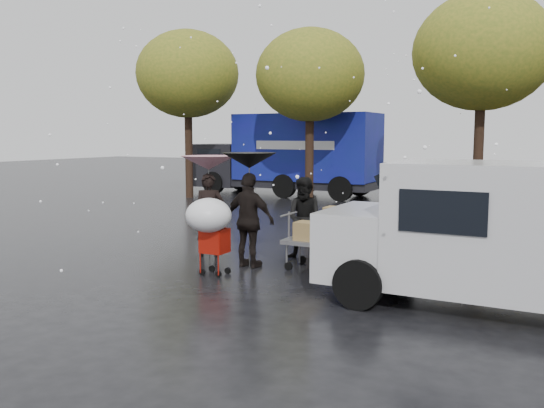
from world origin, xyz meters
The scene contains 14 objects.
ground centered at (0.00, 0.00, 0.00)m, with size 90.00×90.00×0.00m, color black.
person_pink centered at (-1.67, 0.57, 0.89)m, with size 0.65×0.43×1.78m, color black.
person_middle centered at (0.39, 1.11, 0.87)m, with size 0.84×0.66×1.74m, color black.
person_black centered at (-0.32, -0.02, 0.94)m, with size 1.10×0.46×1.88m, color black.
umbrella_pink centered at (-1.67, 0.57, 2.01)m, with size 1.20×1.20×2.16m.
umbrella_black centered at (-0.32, -0.02, 2.11)m, with size 1.06×1.06×2.26m.
vendor_cart centered at (1.16, 0.41, 0.73)m, with size 1.52×0.80×1.27m.
shopping_cart centered at (-0.59, -1.02, 1.06)m, with size 0.84×0.84×1.46m.
white_van centered at (4.31, -0.69, 1.16)m, with size 4.91×2.18×2.20m.
blue_truck centered at (-5.68, 12.76, 1.76)m, with size 8.30×2.60×3.50m.
box_ground_near centered at (1.78, 1.16, 0.23)m, with size 0.51×0.41×0.46m, color brown.
box_ground_far centered at (2.04, 1.36, 0.17)m, with size 0.43×0.33×0.33m, color brown.
yellow_taxi centered at (3.23, 12.14, 0.80)m, with size 1.88×4.68×1.60m, color #E3B70B.
tree_row centered at (-0.47, 10.00, 5.02)m, with size 21.60×4.40×7.12m.
Camera 1 is at (5.26, -9.72, 2.60)m, focal length 38.00 mm.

